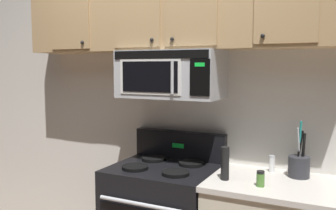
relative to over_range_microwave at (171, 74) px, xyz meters
The scene contains 7 objects.
back_wall 0.34m from the over_range_microwave, 89.94° to the left, with size 5.20×0.10×2.70m, color silver.
over_range_microwave is the anchor object (origin of this frame).
upper_cabinets 0.45m from the over_range_microwave, 89.49° to the left, with size 2.50×0.36×0.55m.
utensil_crock_charcoal 1.10m from the over_range_microwave, ahead, with size 0.14×0.14×0.38m.
salt_shaker 0.96m from the over_range_microwave, ahead, with size 0.04×0.04×0.12m.
pepper_mill 0.78m from the over_range_microwave, 23.96° to the right, with size 0.05×0.05×0.22m, color black.
spice_jar 1.00m from the over_range_microwave, 19.17° to the right, with size 0.05×0.05×0.10m.
Camera 1 is at (1.20, -1.94, 1.63)m, focal length 39.61 mm.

